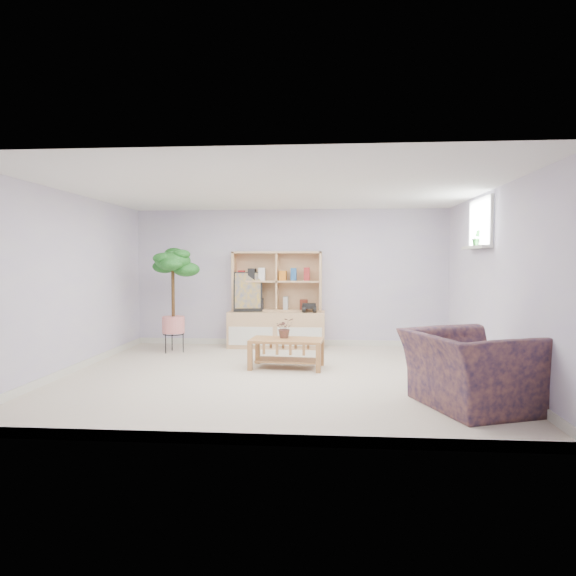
# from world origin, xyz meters

# --- Properties ---
(floor) EXTENTS (5.50, 5.00, 0.01)m
(floor) POSITION_xyz_m (0.00, 0.00, 0.00)
(floor) COLOR #C3B495
(floor) RESTS_ON ground
(ceiling) EXTENTS (5.50, 5.00, 0.01)m
(ceiling) POSITION_xyz_m (0.00, 0.00, 2.40)
(ceiling) COLOR white
(ceiling) RESTS_ON walls
(walls) EXTENTS (5.51, 5.01, 2.40)m
(walls) POSITION_xyz_m (0.00, 0.00, 1.20)
(walls) COLOR silver
(walls) RESTS_ON floor
(baseboard) EXTENTS (5.50, 5.00, 0.10)m
(baseboard) POSITION_xyz_m (0.00, 0.00, 0.05)
(baseboard) COLOR silver
(baseboard) RESTS_ON floor
(window) EXTENTS (0.10, 0.98, 0.68)m
(window) POSITION_xyz_m (2.73, 0.60, 2.00)
(window) COLOR #C4DFFF
(window) RESTS_ON walls
(window_sill) EXTENTS (0.14, 1.00, 0.04)m
(window_sill) POSITION_xyz_m (2.67, 0.60, 1.68)
(window_sill) COLOR silver
(window_sill) RESTS_ON walls
(storage_unit) EXTENTS (1.66, 0.56, 1.66)m
(storage_unit) POSITION_xyz_m (-0.22, 2.24, 0.83)
(storage_unit) COLOR tan
(storage_unit) RESTS_ON floor
(poster) EXTENTS (0.51, 0.18, 0.69)m
(poster) POSITION_xyz_m (-0.71, 2.19, 0.96)
(poster) COLOR #EEB10A
(poster) RESTS_ON storage_unit
(toy_truck) EXTENTS (0.35, 0.26, 0.17)m
(toy_truck) POSITION_xyz_m (0.35, 2.14, 0.71)
(toy_truck) COLOR black
(toy_truck) RESTS_ON storage_unit
(coffee_table) EXTENTS (1.04, 0.63, 0.41)m
(coffee_table) POSITION_xyz_m (0.10, 0.53, 0.20)
(coffee_table) COLOR olive
(coffee_table) RESTS_ON floor
(table_plant) EXTENTS (0.31, 0.28, 0.28)m
(table_plant) POSITION_xyz_m (0.06, 0.62, 0.55)
(table_plant) COLOR #1B501B
(table_plant) RESTS_ON coffee_table
(floor_tree) EXTENTS (0.67, 0.67, 1.72)m
(floor_tree) POSITION_xyz_m (-1.86, 1.63, 0.86)
(floor_tree) COLOR #114D12
(floor_tree) RESTS_ON floor
(armchair) EXTENTS (1.39, 1.48, 0.88)m
(armchair) POSITION_xyz_m (2.10, -1.25, 0.44)
(armchair) COLOR #0C0F34
(armchair) RESTS_ON floor
(sill_plant) EXTENTS (0.12, 0.10, 0.21)m
(sill_plant) POSITION_xyz_m (2.67, 0.60, 1.81)
(sill_plant) COLOR #114D12
(sill_plant) RESTS_ON window_sill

